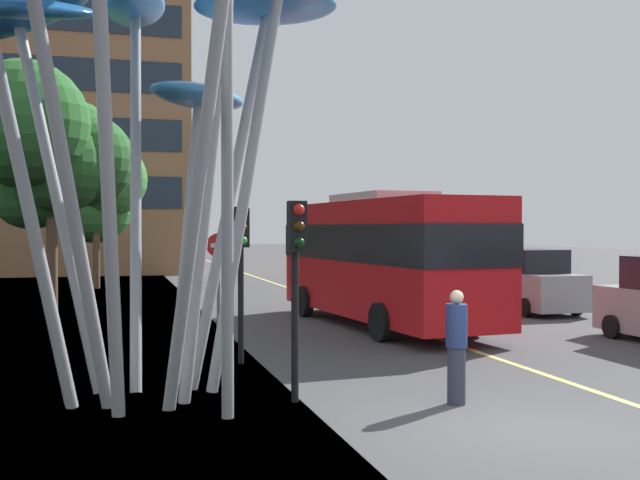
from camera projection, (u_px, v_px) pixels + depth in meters
name	position (u px, v px, depth m)	size (l,w,h in m)	color
ground	(468.00, 434.00, 10.35)	(120.00, 240.00, 0.10)	#424244
red_bus	(382.00, 254.00, 21.40)	(3.49, 9.84, 3.78)	red
traffic_light_kerb_near	(296.00, 256.00, 11.95)	(0.28, 0.42, 3.22)	black
traffic_light_kerb_far	(242.00, 251.00, 15.35)	(0.28, 0.42, 3.20)	black
traffic_light_island_mid	(232.00, 243.00, 18.87)	(0.28, 0.42, 3.33)	black
car_parked_far	(528.00, 282.00, 25.15)	(2.01, 4.52, 2.10)	gray
street_lamp	(245.00, 49.00, 11.04)	(1.38, 0.44, 8.72)	gray
tree_pavement_near	(51.00, 151.00, 23.32)	(5.10, 5.63, 7.76)	brown
tree_pavement_far	(97.00, 187.00, 35.07)	(4.97, 4.64, 6.78)	brown
pedestrian	(456.00, 347.00, 11.91)	(0.34, 0.34, 1.81)	#2D3342
no_entry_sign	(218.00, 269.00, 18.74)	(0.60, 0.12, 2.67)	gray
backdrop_building	(29.00, 58.00, 47.43)	(19.16, 10.83, 27.00)	#8E6042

